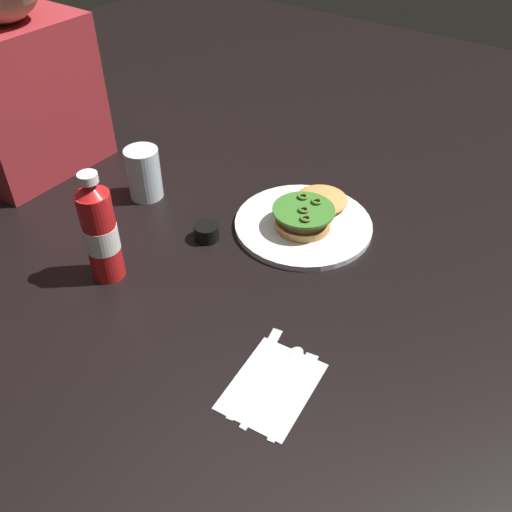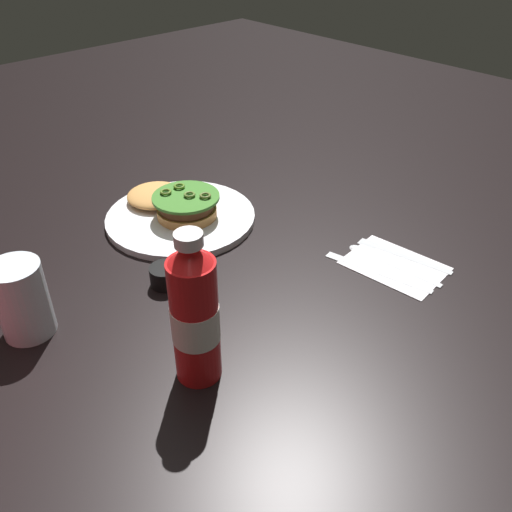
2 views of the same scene
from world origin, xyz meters
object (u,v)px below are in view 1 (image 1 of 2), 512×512
at_px(burger_sandwich, 310,211).
at_px(condiment_cup, 207,232).
at_px(fork_utensil, 297,385).
at_px(butter_knife, 259,364).
at_px(ketchup_bottle, 100,232).
at_px(spoon_utensil, 281,372).
at_px(napkin, 272,386).
at_px(dinner_plate, 303,224).
at_px(water_glass, 144,173).
at_px(diner_person, 21,75).

bearing_deg(burger_sandwich, condiment_cup, 139.58).
bearing_deg(fork_utensil, butter_knife, 90.10).
relative_size(ketchup_bottle, spoon_utensil, 1.23).
height_order(condiment_cup, napkin, condiment_cup).
distance_m(burger_sandwich, ketchup_bottle, 0.45).
height_order(dinner_plate, ketchup_bottle, ketchup_bottle).
xyz_separation_m(water_glass, napkin, (-0.28, -0.55, -0.06)).
distance_m(burger_sandwich, spoon_utensil, 0.42).
height_order(ketchup_bottle, napkin, ketchup_bottle).
distance_m(dinner_plate, condiment_cup, 0.21).
bearing_deg(water_glass, dinner_plate, -73.52).
distance_m(ketchup_bottle, condiment_cup, 0.23).
bearing_deg(fork_utensil, napkin, 123.23).
bearing_deg(butter_knife, diner_person, 75.58).
distance_m(burger_sandwich, condiment_cup, 0.23).
xyz_separation_m(water_glass, condiment_cup, (-0.05, -0.22, -0.04)).
xyz_separation_m(ketchup_bottle, diner_person, (0.19, 0.44, 0.13)).
height_order(fork_utensil, diner_person, diner_person).
bearing_deg(burger_sandwich, spoon_utensil, -155.15).
relative_size(burger_sandwich, ketchup_bottle, 0.96).
distance_m(dinner_plate, ketchup_bottle, 0.43).
bearing_deg(diner_person, burger_sandwich, -74.78).
bearing_deg(water_glass, spoon_utensil, -114.89).
xyz_separation_m(condiment_cup, spoon_utensil, (-0.21, -0.33, -0.01)).
xyz_separation_m(burger_sandwich, condiment_cup, (-0.18, 0.15, -0.02)).
xyz_separation_m(burger_sandwich, ketchup_bottle, (-0.37, 0.23, 0.07)).
relative_size(water_glass, fork_utensil, 0.67).
bearing_deg(fork_utensil, diner_person, 76.77).
height_order(ketchup_bottle, condiment_cup, ketchup_bottle).
distance_m(dinner_plate, burger_sandwich, 0.03).
bearing_deg(butter_knife, spoon_utensil, -79.45).
relative_size(ketchup_bottle, diner_person, 0.43).
bearing_deg(burger_sandwich, ketchup_bottle, 147.95).
bearing_deg(butter_knife, dinner_plate, 20.90).
distance_m(dinner_plate, butter_knife, 0.40).
relative_size(spoon_utensil, diner_person, 0.35).
bearing_deg(dinner_plate, diner_person, 103.57).
xyz_separation_m(condiment_cup, napkin, (-0.24, -0.33, -0.02)).
xyz_separation_m(napkin, fork_utensil, (0.02, -0.03, 0.00)).
xyz_separation_m(dinner_plate, napkin, (-0.39, -0.18, -0.01)).
xyz_separation_m(burger_sandwich, napkin, (-0.41, -0.18, -0.03)).
distance_m(condiment_cup, spoon_utensil, 0.39).
bearing_deg(water_glass, condiment_cup, -101.73).
height_order(water_glass, diner_person, diner_person).
distance_m(burger_sandwich, fork_utensil, 0.45).
height_order(napkin, spoon_utensil, spoon_utensil).
height_order(burger_sandwich, napkin, burger_sandwich).
bearing_deg(butter_knife, fork_utensil, -89.90).
bearing_deg(spoon_utensil, condiment_cup, 57.52).
bearing_deg(dinner_plate, spoon_utensil, -153.47).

